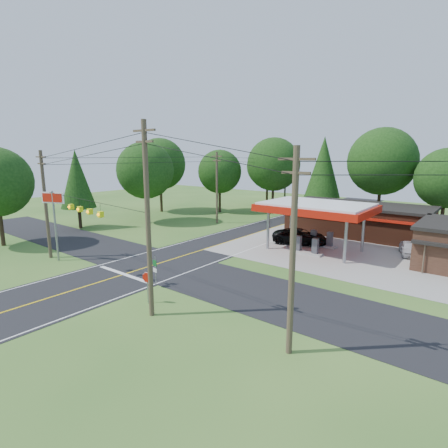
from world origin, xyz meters
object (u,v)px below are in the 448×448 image
Objects in this scene: sedan_car at (409,249)px; big_stop_sign at (54,210)px; gas_canopy at (316,209)px; suv_car at (300,237)px; octagonal_stop_sign at (147,280)px.

sedan_car is 33.56m from big_stop_sign.
suv_car is (-2.30, 1.45, -3.45)m from gas_canopy.
sedan_car is 25.55m from octagonal_stop_sign.
suv_car is at bearing 175.18° from sedan_car.
suv_car is at bearing 52.93° from big_stop_sign.
gas_canopy is 4.93× the size of octagonal_stop_sign.
sedan_car is (10.30, 2.55, -0.17)m from suv_car.
big_stop_sign is 14.33m from octagonal_stop_sign.
gas_canopy reaches higher than octagonal_stop_sign.
suv_car reaches higher than sedan_car.
gas_canopy is 4.39m from suv_car.
gas_canopy is 9.65m from sedan_car.
big_stop_sign reaches higher than suv_car.
octagonal_stop_sign is at bearing -134.40° from sedan_car.
big_stop_sign is at bearing -157.38° from sedan_car.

